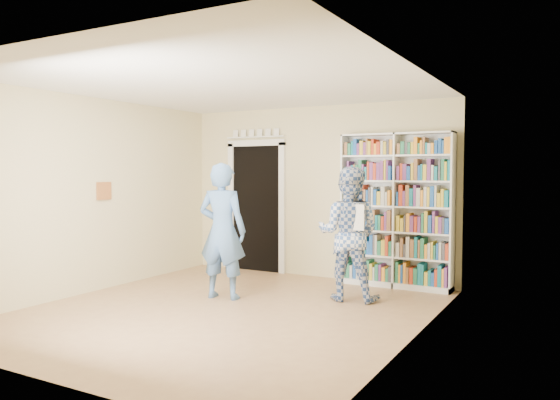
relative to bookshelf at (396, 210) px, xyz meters
name	(u,v)px	position (x,y,z in m)	size (l,w,h in m)	color
floor	(226,311)	(-1.35, -2.34, -1.12)	(5.00, 5.00, 0.00)	#9A6E4A
ceiling	(225,84)	(-1.35, -2.34, 1.58)	(5.00, 5.00, 0.00)	white
wall_back	(316,192)	(-1.35, 0.16, 0.23)	(4.50, 4.50, 0.00)	beige
wall_left	(92,195)	(-3.60, -2.34, 0.23)	(5.00, 5.00, 0.00)	beige
wall_right	(414,204)	(0.90, -2.34, 0.23)	(5.00, 5.00, 0.00)	beige
bookshelf	(396,210)	(0.00, 0.00, 0.00)	(1.62, 0.30, 2.22)	white
doorway	(256,201)	(-2.45, 0.13, 0.06)	(1.10, 0.08, 2.43)	black
wall_art	(104,191)	(-3.58, -2.14, 0.28)	(0.03, 0.25, 0.25)	brown
man_blue	(222,231)	(-1.78, -1.80, -0.23)	(0.65, 0.43, 1.79)	#5079B1
man_plaid	(349,234)	(-0.30, -1.07, -0.26)	(0.84, 0.66, 1.73)	#305195
paper_sheet	(355,217)	(-0.13, -1.27, -0.02)	(0.23, 0.01, 0.33)	white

